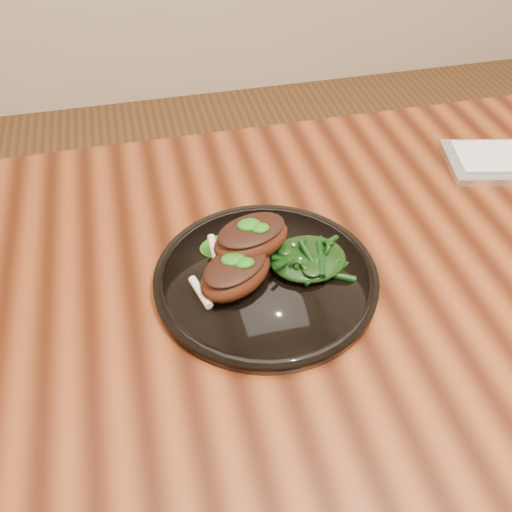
{
  "coord_description": "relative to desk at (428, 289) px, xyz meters",
  "views": [
    {
      "loc": [
        -0.41,
        -0.53,
        1.32
      ],
      "look_at": [
        -0.27,
        0.02,
        0.78
      ],
      "focal_mm": 40.0,
      "sensor_mm": 36.0,
      "label": 1
    }
  ],
  "objects": [
    {
      "name": "greens_heap",
      "position": [
        -0.2,
        -0.0,
        0.12
      ],
      "size": [
        0.11,
        0.1,
        0.04
      ],
      "color": "black",
      "rests_on": "plate"
    },
    {
      "name": "plate",
      "position": [
        -0.27,
        -0.01,
        0.09
      ],
      "size": [
        0.31,
        0.31,
        0.02
      ],
      "color": "black",
      "rests_on": "desk"
    },
    {
      "name": "lamb_chop_front",
      "position": [
        -0.31,
        -0.02,
        0.12
      ],
      "size": [
        0.13,
        0.12,
        0.05
      ],
      "color": "#431B0D",
      "rests_on": "plate"
    },
    {
      "name": "desk",
      "position": [
        0.0,
        0.0,
        0.0
      ],
      "size": [
        1.6,
        0.8,
        0.75
      ],
      "color": "#331206",
      "rests_on": "ground"
    },
    {
      "name": "herb_smear",
      "position": [
        -0.3,
        0.06,
        0.1
      ],
      "size": [
        0.08,
        0.05,
        0.01
      ],
      "primitive_type": "ellipsoid",
      "color": "#0E4D08",
      "rests_on": "plate"
    },
    {
      "name": "lamb_chop_back",
      "position": [
        -0.28,
        0.02,
        0.14
      ],
      "size": [
        0.13,
        0.1,
        0.05
      ],
      "color": "#431B0D",
      "rests_on": "plate"
    }
  ]
}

